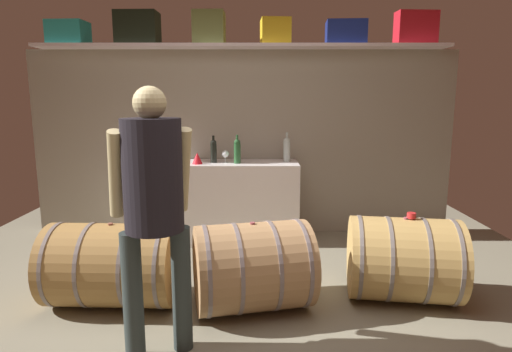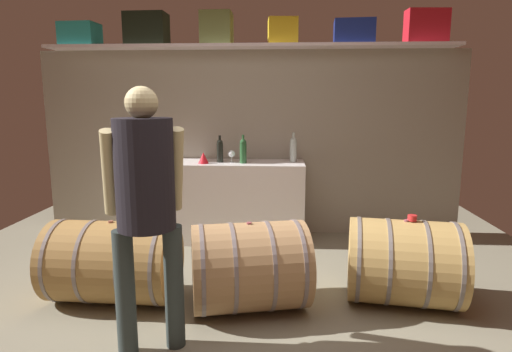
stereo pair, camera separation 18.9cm
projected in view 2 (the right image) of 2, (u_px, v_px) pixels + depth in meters
The scene contains 20 objects.
ground_plane at pixel (234, 303), 3.26m from camera, with size 5.92×8.09×0.02m, color gray.
back_wall_panel at pixel (250, 143), 4.88m from camera, with size 4.72×0.10×2.06m, color gray.
high_shelf_board at pixel (249, 47), 4.55m from camera, with size 4.34×0.40×0.03m, color silver.
toolcase_teal at pixel (80, 35), 4.63m from camera, with size 0.38×0.28×0.24m, color #1E8076.
toolcase_black at pixel (147, 29), 4.58m from camera, with size 0.44×0.27×0.34m, color black.
toolcase_olive at pixel (217, 29), 4.53m from camera, with size 0.33×0.27×0.34m, color olive.
toolcase_yellow at pixel (283, 32), 4.50m from camera, with size 0.30×0.29×0.27m, color yellow.
toolcase_navy at pixel (354, 32), 4.46m from camera, with size 0.41×0.29×0.25m, color navy.
toolcase_red at pixel (426, 27), 4.41m from camera, with size 0.42×0.19×0.34m, color red.
work_cabinet at pixel (235, 201), 4.67m from camera, with size 1.50×0.54×0.86m, color white.
wine_bottle_clear at pixel (293, 149), 4.58m from camera, with size 0.08×0.08×0.32m.
wine_bottle_dark at pixel (220, 150), 4.56m from camera, with size 0.07×0.07×0.29m.
wine_bottle_green at pixel (243, 150), 4.49m from camera, with size 0.07×0.07×0.30m.
wine_glass at pixel (231, 154), 4.55m from camera, with size 0.08×0.08×0.13m.
red_funnel at pixel (203, 158), 4.49m from camera, with size 0.11×0.11×0.12m, color red.
wine_barrel_near at pixel (404, 262), 3.19m from camera, with size 0.89×0.75×0.65m.
wine_barrel_far at pixel (113, 262), 3.23m from camera, with size 0.96×0.66×0.63m.
wine_barrel_flank at pixel (249, 266), 3.10m from camera, with size 0.94×0.81×0.66m.
tasting_cup at pixel (412, 218), 3.13m from camera, with size 0.07×0.07×0.04m, color red.
winemaker_pouring at pixel (146, 194), 2.48m from camera, with size 0.53×0.46×1.60m.
Camera 2 is at (0.34, -2.41, 1.52)m, focal length 30.01 mm.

